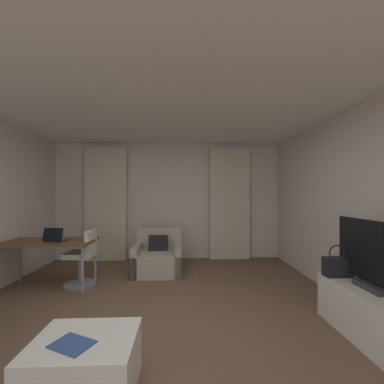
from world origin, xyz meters
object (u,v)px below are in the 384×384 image
at_px(armchair, 158,258).
at_px(coffee_table, 85,366).
at_px(handbag_primary, 337,266).
at_px(desk_chair, 83,261).
at_px(tv_console, 374,315).
at_px(desk, 50,245).
at_px(tv_flatscreen, 373,257).
at_px(laptop, 56,238).
at_px(magazine_open, 72,344).

relative_size(armchair, coffee_table, 1.19).
xyz_separation_m(armchair, coffee_table, (-0.28, -2.85, -0.06)).
bearing_deg(coffee_table, handbag_primary, 20.62).
distance_m(desk_chair, tv_console, 3.87).
bearing_deg(desk, tv_console, -21.87).
bearing_deg(handbag_primary, tv_console, -74.46).
bearing_deg(desk, coffee_table, -57.81).
distance_m(tv_flatscreen, handbag_primary, 0.47).
relative_size(coffee_table, handbag_primary, 2.03).
height_order(armchair, coffee_table, armchair).
distance_m(coffee_table, tv_console, 2.70).
bearing_deg(tv_console, tv_flatscreen, 90.00).
relative_size(laptop, handbag_primary, 0.98).
distance_m(armchair, handbag_primary, 2.96).
distance_m(laptop, tv_console, 4.21).
xyz_separation_m(desk_chair, coffee_table, (0.85, -2.18, -0.19)).
bearing_deg(tv_console, handbag_primary, 105.54).
xyz_separation_m(armchair, desk, (-1.63, -0.70, 0.41)).
height_order(laptop, tv_flatscreen, tv_flatscreen).
height_order(armchair, tv_flatscreen, tv_flatscreen).
bearing_deg(laptop, desk, 156.18).
xyz_separation_m(desk_chair, handbag_primary, (3.39, -1.23, 0.24)).
distance_m(desk_chair, coffee_table, 2.35).
bearing_deg(tv_console, coffee_table, -168.42).
distance_m(laptop, tv_flatscreen, 4.17).
xyz_separation_m(desk, desk_chair, (0.50, 0.03, -0.28)).
bearing_deg(tv_console, laptop, 158.20).
height_order(desk_chair, tv_flatscreen, tv_flatscreen).
relative_size(desk, tv_console, 1.15).
xyz_separation_m(magazine_open, tv_console, (2.71, 0.62, -0.16)).
height_order(desk_chair, handbag_primary, desk_chair).
height_order(magazine_open, tv_console, tv_console).
bearing_deg(desk, armchair, 23.08).
relative_size(armchair, magazine_open, 2.61).
distance_m(magazine_open, tv_console, 2.78).
relative_size(desk, handbag_primary, 3.61).
relative_size(laptop, tv_flatscreen, 0.36).
bearing_deg(laptop, handbag_primary, -16.85).
xyz_separation_m(desk_chair, laptop, (-0.37, -0.09, 0.38)).
bearing_deg(coffee_table, armchair, 84.35).
xyz_separation_m(desk, coffee_table, (1.35, -2.15, -0.46)).
xyz_separation_m(armchair, laptop, (-1.51, -0.75, 0.52)).
distance_m(laptop, handbag_primary, 3.93).
bearing_deg(laptop, desk_chair, 13.15).
height_order(tv_flatscreen, handbag_primary, tv_flatscreen).
distance_m(desk, handbag_primary, 4.07).
bearing_deg(armchair, desk, -156.92).
bearing_deg(tv_console, desk_chair, 154.94).
bearing_deg(desk_chair, armchair, 30.37).
height_order(laptop, coffee_table, laptop).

